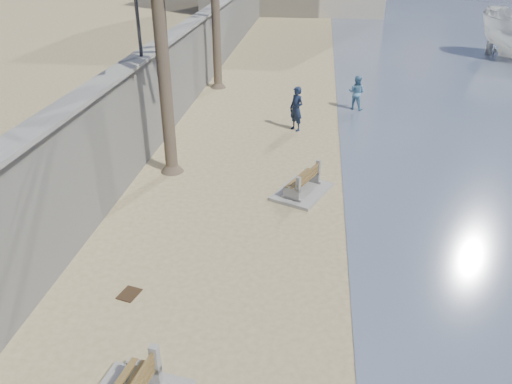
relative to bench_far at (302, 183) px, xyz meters
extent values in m
cube|color=gray|center=(-5.89, 10.63, 1.38)|extent=(0.45, 70.00, 3.50)
cube|color=gray|center=(-5.89, 10.63, 3.18)|extent=(0.80, 70.00, 0.12)
cube|color=gray|center=(0.00, 0.00, -0.31)|extent=(2.05, 2.38, 0.11)
cylinder|color=brown|center=(-4.56, 1.10, 3.29)|extent=(0.42, 0.42, 7.31)
cylinder|color=brown|center=(-4.96, 11.69, 3.57)|extent=(0.44, 0.44, 7.87)
imported|color=#131D36|center=(-0.50, 5.74, 0.69)|extent=(0.91, 0.90, 2.12)
imported|color=#5387AD|center=(2.13, 8.86, 0.51)|extent=(1.03, 0.93, 1.76)
cube|color=#382616|center=(-3.75, -5.52, -0.35)|extent=(0.52, 0.59, 0.03)
camera|label=1|loc=(0.26, -14.18, 7.06)|focal=35.00mm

